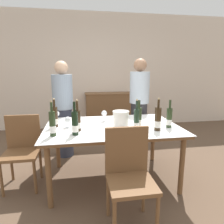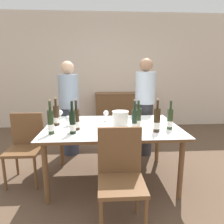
# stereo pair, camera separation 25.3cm
# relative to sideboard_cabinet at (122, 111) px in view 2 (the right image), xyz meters

# --- Properties ---
(ground_plane) EXTENTS (12.00, 12.00, 0.00)m
(ground_plane) POSITION_rel_sideboard_cabinet_xyz_m (-0.39, -2.36, -0.45)
(ground_plane) COLOR brown
(back_wall) EXTENTS (8.00, 0.10, 2.80)m
(back_wall) POSITION_rel_sideboard_cabinet_xyz_m (-0.39, 0.29, 0.95)
(back_wall) COLOR beige
(back_wall) RESTS_ON ground_plane
(sideboard_cabinet) EXTENTS (1.31, 0.46, 0.90)m
(sideboard_cabinet) POSITION_rel_sideboard_cabinet_xyz_m (0.00, 0.00, 0.00)
(sideboard_cabinet) COLOR brown
(sideboard_cabinet) RESTS_ON ground_plane
(dining_table) EXTENTS (1.69, 1.12, 0.75)m
(dining_table) POSITION_rel_sideboard_cabinet_xyz_m (-0.39, -2.36, 0.24)
(dining_table) COLOR brown
(dining_table) RESTS_ON ground_plane
(ice_bucket) EXTENTS (0.21, 0.21, 0.20)m
(ice_bucket) POSITION_rel_sideboard_cabinet_xyz_m (-0.29, -2.44, 0.41)
(ice_bucket) COLOR white
(ice_bucket) RESTS_ON dining_table
(wine_bottle_0) EXTENTS (0.08, 0.08, 0.37)m
(wine_bottle_0) POSITION_rel_sideboard_cabinet_xyz_m (-0.82, -2.52, 0.42)
(wine_bottle_0) COLOR #332314
(wine_bottle_0) RESTS_ON dining_table
(wine_bottle_1) EXTENTS (0.07, 0.07, 0.35)m
(wine_bottle_1) POSITION_rel_sideboard_cabinet_xyz_m (0.30, -2.55, 0.42)
(wine_bottle_1) COLOR #28381E
(wine_bottle_1) RESTS_ON dining_table
(wine_bottle_2) EXTENTS (0.07, 0.07, 0.37)m
(wine_bottle_2) POSITION_rel_sideboard_cabinet_xyz_m (-0.85, -2.66, 0.43)
(wine_bottle_2) COLOR black
(wine_bottle_2) RESTS_ON dining_table
(wine_bottle_3) EXTENTS (0.08, 0.08, 0.36)m
(wine_bottle_3) POSITION_rel_sideboard_cabinet_xyz_m (-1.10, -2.30, 0.42)
(wine_bottle_3) COLOR #332314
(wine_bottle_3) RESTS_ON dining_table
(wine_bottle_4) EXTENTS (0.08, 0.08, 0.39)m
(wine_bottle_4) POSITION_rel_sideboard_cabinet_xyz_m (0.11, -2.65, 0.43)
(wine_bottle_4) COLOR #332314
(wine_bottle_4) RESTS_ON dining_table
(wine_bottle_5) EXTENTS (0.06, 0.06, 0.38)m
(wine_bottle_5) POSITION_rel_sideboard_cabinet_xyz_m (-0.15, -2.65, 0.43)
(wine_bottle_5) COLOR #1E3323
(wine_bottle_5) RESTS_ON dining_table
(wine_bottle_6) EXTENTS (0.07, 0.07, 0.39)m
(wine_bottle_6) POSITION_rel_sideboard_cabinet_xyz_m (-1.09, -2.65, 0.43)
(wine_bottle_6) COLOR #28381E
(wine_bottle_6) RESTS_ON dining_table
(wine_bottle_7) EXTENTS (0.07, 0.07, 0.35)m
(wine_bottle_7) POSITION_rel_sideboard_cabinet_xyz_m (-0.08, -2.52, 0.43)
(wine_bottle_7) COLOR #28381E
(wine_bottle_7) RESTS_ON dining_table
(wine_glass_0) EXTENTS (0.08, 0.08, 0.15)m
(wine_glass_0) POSITION_rel_sideboard_cabinet_xyz_m (-0.46, -2.11, 0.41)
(wine_glass_0) COLOR white
(wine_glass_0) RESTS_ON dining_table
(wine_glass_1) EXTENTS (0.08, 0.08, 0.14)m
(wine_glass_1) POSITION_rel_sideboard_cabinet_xyz_m (-1.11, -2.00, 0.40)
(wine_glass_1) COLOR white
(wine_glass_1) RESTS_ON dining_table
(wine_glass_2) EXTENTS (0.08, 0.08, 0.14)m
(wine_glass_2) POSITION_rel_sideboard_cabinet_xyz_m (-0.94, -2.34, 0.39)
(wine_glass_2) COLOR white
(wine_glass_2) RESTS_ON dining_table
(chair_near_front) EXTENTS (0.42, 0.42, 0.93)m
(chair_near_front) POSITION_rel_sideboard_cabinet_xyz_m (-0.36, -3.15, 0.09)
(chair_near_front) COLOR brown
(chair_near_front) RESTS_ON ground_plane
(chair_left_end) EXTENTS (0.42, 0.42, 0.89)m
(chair_left_end) POSITION_rel_sideboard_cabinet_xyz_m (-1.53, -2.28, 0.06)
(chair_left_end) COLOR brown
(chair_left_end) RESTS_ON ground_plane
(person_host) EXTENTS (0.33, 0.33, 1.60)m
(person_host) POSITION_rel_sideboard_cabinet_xyz_m (-1.06, -1.47, 0.35)
(person_host) COLOR #383F56
(person_host) RESTS_ON ground_plane
(person_guest_left) EXTENTS (0.33, 0.33, 1.64)m
(person_guest_left) POSITION_rel_sideboard_cabinet_xyz_m (0.22, -1.55, 0.37)
(person_guest_left) COLOR #2D2D33
(person_guest_left) RESTS_ON ground_plane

